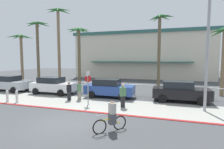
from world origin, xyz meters
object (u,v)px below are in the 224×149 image
(palm_tree_0, at_px, (21,48))
(car_silver_0, at_px, (10,83))
(streetlight_curb, at_px, (208,47))
(pedestrian_1, at_px, (79,92))
(stop_sign_bike_lane, at_px, (88,83))
(palm_tree_1, at_px, (38,39))
(car_black_3, at_px, (180,91))
(bollard_0, at_px, (7,96))
(palm_tree_3, at_px, (79,42))
(palm_tree_2, at_px, (59,32))
(pedestrian_2, at_px, (123,96))
(car_blue_2, at_px, (109,88))
(bollard_1, at_px, (17,96))
(palm_tree_4, at_px, (160,34))
(cyclist_yellow_0, at_px, (111,117))
(pedestrian_0, at_px, (69,92))
(car_white_1, at_px, (53,85))

(palm_tree_0, distance_m, car_silver_0, 6.82)
(streetlight_curb, distance_m, pedestrian_1, 10.17)
(stop_sign_bike_lane, distance_m, palm_tree_0, 15.57)
(streetlight_curb, bearing_deg, palm_tree_1, 160.49)
(palm_tree_1, height_order, car_black_3, palm_tree_1)
(bollard_0, xyz_separation_m, palm_tree_3, (2.04, 8.48, 5.01))
(palm_tree_0, distance_m, palm_tree_2, 6.19)
(palm_tree_0, distance_m, palm_tree_3, 8.87)
(streetlight_curb, distance_m, pedestrian_2, 6.48)
(car_blue_2, bearing_deg, palm_tree_2, 150.64)
(bollard_1, height_order, palm_tree_4, palm_tree_4)
(cyclist_yellow_0, bearing_deg, pedestrian_1, 130.28)
(pedestrian_1, bearing_deg, car_blue_2, 40.25)
(cyclist_yellow_0, relative_size, pedestrian_2, 0.87)
(palm_tree_3, bearing_deg, car_blue_2, -39.49)
(car_silver_0, distance_m, pedestrian_0, 8.69)
(stop_sign_bike_lane, relative_size, pedestrian_2, 1.48)
(bollard_1, distance_m, streetlight_curb, 14.47)
(palm_tree_3, relative_size, car_blue_2, 1.66)
(car_white_1, xyz_separation_m, car_black_3, (11.94, 0.28, 0.00))
(bollard_0, height_order, palm_tree_0, palm_tree_0)
(cyclist_yellow_0, xyz_separation_m, pedestrian_0, (-5.31, 5.00, 0.02))
(palm_tree_2, distance_m, palm_tree_3, 3.32)
(palm_tree_0, bearing_deg, car_silver_0, -58.91)
(car_blue_2, bearing_deg, stop_sign_bike_lane, -105.20)
(stop_sign_bike_lane, bearing_deg, car_black_3, 23.81)
(car_blue_2, relative_size, pedestrian_0, 2.80)
(bollard_1, distance_m, pedestrian_2, 8.51)
(bollard_0, distance_m, palm_tree_0, 11.82)
(palm_tree_2, xyz_separation_m, car_black_3, (14.31, -4.47, -6.07))
(pedestrian_0, bearing_deg, car_white_1, 146.47)
(stop_sign_bike_lane, height_order, cyclist_yellow_0, stop_sign_bike_lane)
(car_white_1, xyz_separation_m, cyclist_yellow_0, (8.35, -7.01, -0.18))
(car_black_3, bearing_deg, palm_tree_0, 168.18)
(palm_tree_3, height_order, pedestrian_0, palm_tree_3)
(palm_tree_1, xyz_separation_m, palm_tree_4, (15.20, 2.51, 0.39))
(bollard_1, height_order, car_white_1, car_white_1)
(bollard_0, height_order, cyclist_yellow_0, cyclist_yellow_0)
(bollard_0, xyz_separation_m, palm_tree_0, (-6.82, 8.54, 4.51))
(car_black_3, bearing_deg, pedestrian_1, -166.58)
(bollard_0, height_order, palm_tree_1, palm_tree_1)
(streetlight_curb, bearing_deg, stop_sign_bike_lane, -177.05)
(car_white_1, bearing_deg, palm_tree_1, 140.68)
(bollard_1, distance_m, palm_tree_4, 16.15)
(stop_sign_bike_lane, distance_m, palm_tree_3, 9.31)
(palm_tree_1, relative_size, palm_tree_2, 0.84)
(streetlight_curb, relative_size, palm_tree_1, 0.90)
(bollard_1, distance_m, car_blue_2, 7.61)
(palm_tree_1, relative_size, car_white_1, 1.89)
(car_white_1, relative_size, car_black_3, 1.00)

